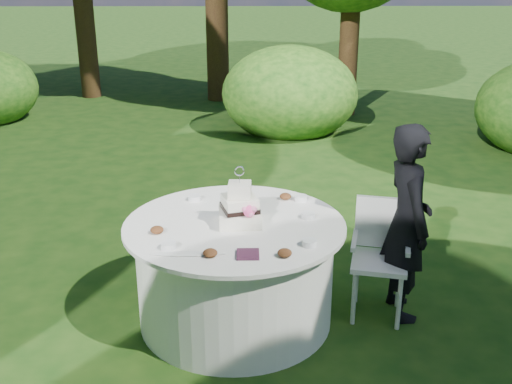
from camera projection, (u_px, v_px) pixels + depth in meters
ground at (236, 318)px, 4.46m from camera, size 80.00×80.00×0.00m
napkins at (248, 254)px, 3.71m from camera, size 0.14×0.14×0.02m
feather_plume at (187, 254)px, 3.72m from camera, size 0.48×0.07×0.01m
guest at (407, 223)px, 4.29m from camera, size 0.40×0.56×1.46m
table at (235, 271)px, 4.32m from camera, size 1.56×1.56×0.77m
cake at (240, 208)px, 4.14m from camera, size 0.31×0.31×0.42m
chair at (380, 249)px, 4.39m from camera, size 0.48×0.47×0.88m
votives at (257, 218)px, 4.22m from camera, size 1.04×0.95×0.04m
petal_cups at (236, 231)px, 4.00m from camera, size 0.99×1.07×0.05m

